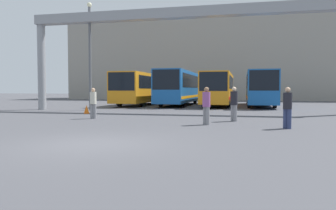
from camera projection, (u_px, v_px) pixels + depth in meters
The scene contains 13 objects.
ground_plane at pixel (93, 144), 9.49m from camera, with size 200.00×200.00×0.00m, color #47474C.
building_backdrop at pixel (216, 60), 52.42m from camera, with size 45.49×12.00×12.48m.
overhead_gantry at pixel (181, 27), 22.86m from camera, with size 22.71×0.80×7.26m.
bus_slot_0 at pixel (141, 87), 33.18m from camera, with size 2.62×11.23×3.14m.
bus_slot_1 at pixel (180, 86), 32.74m from camera, with size 2.52×12.10×3.32m.
bus_slot_2 at pixel (219, 87), 31.81m from camera, with size 2.47×11.96×3.09m.
bus_slot_3 at pixel (260, 87), 30.98m from camera, with size 2.45×12.05×3.17m.
pedestrian_far_center at pixel (287, 107), 13.20m from camera, with size 0.35×0.35×1.68m.
pedestrian_mid_left at pixel (93, 102), 17.74m from camera, with size 0.35×0.35×1.67m.
pedestrian_near_right at pixel (234, 103), 16.25m from camera, with size 0.36×0.36×1.71m.
pedestrian_mid_right at pixel (206, 105), 14.64m from camera, with size 0.35×0.35×1.70m.
traffic_cone at pixel (87, 109), 21.43m from camera, with size 0.37×0.37×0.55m.
lamp_post at pixel (90, 52), 24.55m from camera, with size 0.36×0.36×8.07m.
Camera 1 is at (4.24, -8.70, 1.60)m, focal length 35.00 mm.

